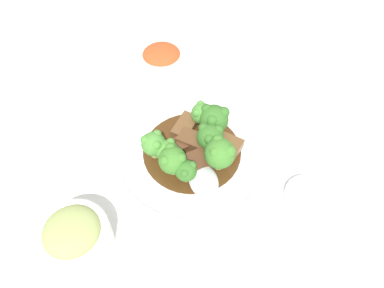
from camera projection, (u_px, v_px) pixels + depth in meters
ground_plane at (192, 156)px, 0.62m from camera, size 4.00×4.00×0.00m
main_plate at (192, 153)px, 0.61m from camera, size 0.26×0.26×0.02m
beef_strip_0 at (194, 140)px, 0.61m from camera, size 0.05×0.06×0.01m
beef_strip_1 at (175, 146)px, 0.61m from camera, size 0.07×0.04×0.01m
beef_strip_2 at (197, 161)px, 0.58m from camera, size 0.07×0.05×0.01m
beef_strip_3 at (227, 145)px, 0.60m from camera, size 0.05×0.05×0.01m
beef_strip_4 at (185, 126)px, 0.63m from camera, size 0.06×0.05×0.01m
broccoli_floret_0 at (173, 160)px, 0.56m from camera, size 0.04×0.04×0.05m
broccoli_floret_1 at (214, 119)px, 0.61m from camera, size 0.05×0.05×0.05m
broccoli_floret_2 at (167, 151)px, 0.57m from camera, size 0.04×0.04×0.04m
broccoli_floret_3 at (220, 153)px, 0.56m from camera, size 0.05×0.05×0.06m
broccoli_floret_4 at (210, 137)px, 0.59m from camera, size 0.04×0.04×0.05m
broccoli_floret_5 at (153, 144)px, 0.57m from camera, size 0.04×0.04×0.05m
broccoli_floret_6 at (202, 113)px, 0.62m from camera, size 0.04×0.04×0.04m
broccoli_floret_7 at (186, 170)px, 0.55m from camera, size 0.03×0.03×0.04m
serving_spoon at (207, 191)px, 0.55m from camera, size 0.12×0.21×0.01m
side_bowl_kimchi at (162, 60)px, 0.73m from camera, size 0.09×0.09×0.05m
side_bowl_appetizer at (75, 236)px, 0.51m from camera, size 0.10×0.10×0.06m
sauce_dish at (307, 195)px, 0.57m from camera, size 0.07×0.07×0.01m
paper_napkin at (322, 211)px, 0.56m from camera, size 0.14×0.09×0.01m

